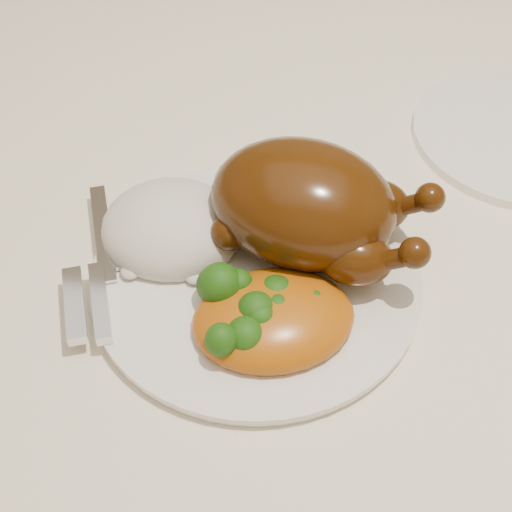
# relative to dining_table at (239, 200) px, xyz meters

# --- Properties ---
(floor) EXTENTS (4.00, 4.00, 0.00)m
(floor) POSITION_rel_dining_table_xyz_m (0.00, 0.00, -0.67)
(floor) COLOR brown
(floor) RESTS_ON ground
(dining_table) EXTENTS (1.60, 0.90, 0.76)m
(dining_table) POSITION_rel_dining_table_xyz_m (0.00, 0.00, 0.00)
(dining_table) COLOR brown
(dining_table) RESTS_ON floor
(tablecloth) EXTENTS (1.73, 1.03, 0.18)m
(tablecloth) POSITION_rel_dining_table_xyz_m (0.00, 0.00, 0.07)
(tablecloth) COLOR white
(tablecloth) RESTS_ON dining_table
(dinner_plate) EXTENTS (0.32, 0.32, 0.01)m
(dinner_plate) POSITION_rel_dining_table_xyz_m (0.04, -0.20, 0.11)
(dinner_plate) COLOR white
(dinner_plate) RESTS_ON tablecloth
(roast_chicken) EXTENTS (0.19, 0.14, 0.09)m
(roast_chicken) POSITION_rel_dining_table_xyz_m (0.08, -0.16, 0.16)
(roast_chicken) COLOR #4B2408
(roast_chicken) RESTS_ON dinner_plate
(rice_mound) EXTENTS (0.12, 0.11, 0.06)m
(rice_mound) POSITION_rel_dining_table_xyz_m (-0.03, -0.17, 0.12)
(rice_mound) COLOR silver
(rice_mound) RESTS_ON dinner_plate
(mac_and_cheese) EXTENTS (0.14, 0.12, 0.05)m
(mac_and_cheese) POSITION_rel_dining_table_xyz_m (0.06, -0.24, 0.13)
(mac_and_cheese) COLOR #C96D0C
(mac_and_cheese) RESTS_ON dinner_plate
(cutlery) EXTENTS (0.06, 0.16, 0.01)m
(cutlery) POSITION_rel_dining_table_xyz_m (-0.08, -0.22, 0.12)
(cutlery) COLOR silver
(cutlery) RESTS_ON dinner_plate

